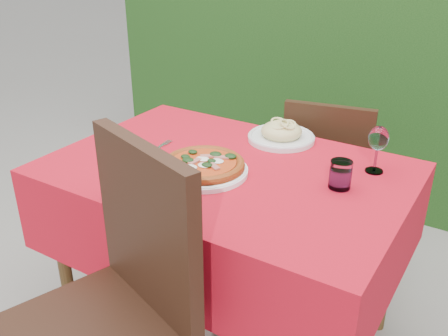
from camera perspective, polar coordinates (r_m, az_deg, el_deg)
The scene contains 10 objects.
ground at distance 2.21m, azimuth 0.26°, elevation -17.68°, with size 60.00×60.00×0.00m, color slate.
hedge at distance 3.09m, azimuth 16.02°, elevation 13.53°, with size 3.20×0.55×1.78m.
dining_table at distance 1.85m, azimuth 0.30°, elevation -4.09°, with size 1.26×0.86×0.75m.
chair_near at distance 1.47m, azimuth -12.23°, elevation -14.24°, with size 0.59×0.59×1.02m.
chair_far at distance 2.36m, azimuth 11.69°, elevation -0.69°, with size 0.45×0.45×0.85m.
pizza_plate at distance 1.72m, azimuth -2.37°, elevation 0.18°, with size 0.33×0.33×0.06m.
pasta_plate at distance 2.01m, azimuth 6.57°, elevation 3.90°, with size 0.27×0.27×0.08m.
water_glass at distance 1.66m, azimuth 13.15°, elevation -0.90°, with size 0.07×0.07×0.09m.
wine_glass at distance 1.77m, azimuth 17.23°, elevation 3.05°, with size 0.07×0.07×0.17m.
fork at distance 1.92m, azimuth -7.93°, elevation 2.00°, with size 0.03×0.20×0.01m, color silver.
Camera 1 is at (0.84, -1.37, 1.51)m, focal length 40.00 mm.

